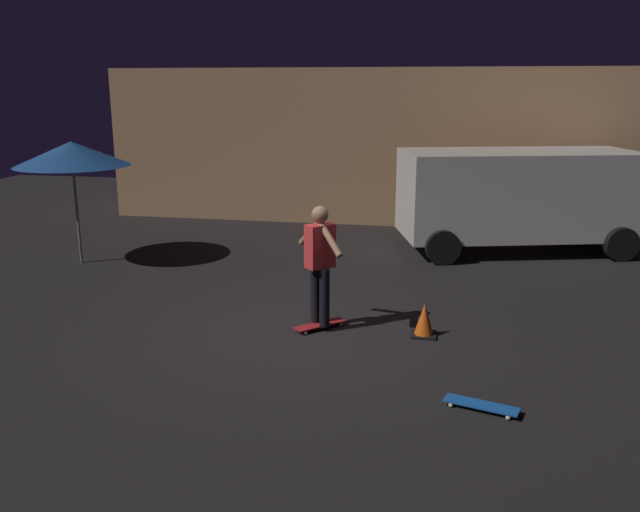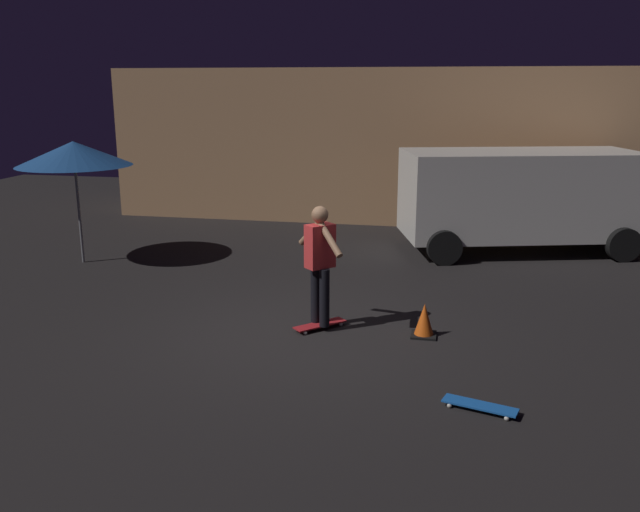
# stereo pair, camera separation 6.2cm
# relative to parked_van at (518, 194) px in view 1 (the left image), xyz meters

# --- Properties ---
(ground_plane) EXTENTS (28.00, 28.00, 0.00)m
(ground_plane) POSITION_rel_parked_van_xyz_m (-3.28, -5.44, -1.16)
(ground_plane) COLOR black
(low_building) EXTENTS (13.98, 3.13, 3.69)m
(low_building) POSITION_rel_parked_van_xyz_m (-2.79, 3.46, 0.69)
(low_building) COLOR #AD7F56
(low_building) RESTS_ON ground_plane
(parked_van) EXTENTS (4.94, 3.24, 2.03)m
(parked_van) POSITION_rel_parked_van_xyz_m (0.00, 0.00, 0.00)
(parked_van) COLOR silver
(parked_van) RESTS_ON ground_plane
(patio_umbrella) EXTENTS (2.10, 2.10, 2.30)m
(patio_umbrella) POSITION_rel_parked_van_xyz_m (-8.21, -2.63, 0.91)
(patio_umbrella) COLOR slate
(patio_umbrella) RESTS_ON ground_plane
(skateboard_ridden) EXTENTS (0.69, 0.70, 0.07)m
(skateboard_ridden) POSITION_rel_parked_van_xyz_m (-3.04, -5.25, -1.11)
(skateboard_ridden) COLOR #AD1E23
(skateboard_ridden) RESTS_ON ground_plane
(skateboard_spare) EXTENTS (0.80, 0.41, 0.07)m
(skateboard_spare) POSITION_rel_parked_van_xyz_m (-0.91, -7.30, -1.11)
(skateboard_spare) COLOR #1959B2
(skateboard_spare) RESTS_ON ground_plane
(skater) EXTENTS (0.76, 0.75, 1.67)m
(skater) POSITION_rel_parked_van_xyz_m (-3.04, -5.25, -0.12)
(skater) COLOR black
(skater) RESTS_ON skateboard_ridden
(traffic_cone) EXTENTS (0.34, 0.34, 0.46)m
(traffic_cone) POSITION_rel_parked_van_xyz_m (-1.60, -5.25, -0.95)
(traffic_cone) COLOR black
(traffic_cone) RESTS_ON ground_plane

